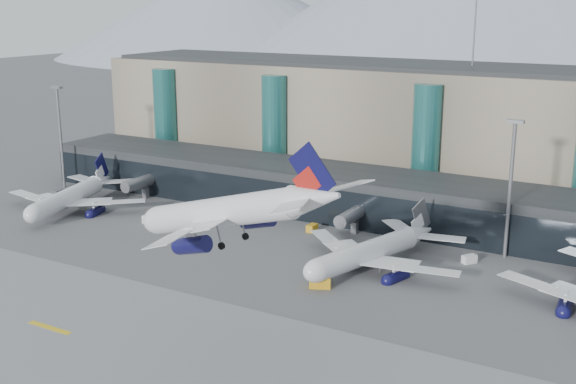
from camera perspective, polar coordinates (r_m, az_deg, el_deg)
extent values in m
plane|color=#515154|center=(109.54, -5.20, -9.94)|extent=(900.00, 900.00, 0.00)
cube|color=slate|center=(98.94, -10.28, -12.99)|extent=(400.00, 40.00, 0.04)
cube|color=gold|center=(111.76, -18.32, -10.13)|extent=(8.00, 1.00, 0.02)
cube|color=black|center=(156.01, 6.99, -0.42)|extent=(170.00, 18.00, 10.00)
cube|color=black|center=(148.40, 5.64, -1.58)|extent=(170.00, 0.40, 8.00)
cylinder|color=slate|center=(175.57, -11.24, 0.86)|extent=(2.80, 14.00, 2.80)
cube|color=slate|center=(176.30, -11.19, -0.09)|extent=(1.20, 1.20, 2.40)
cylinder|color=slate|center=(146.51, 5.30, -1.71)|extent=(2.80, 14.00, 2.80)
cube|color=slate|center=(147.39, 5.28, -2.83)|extent=(1.20, 1.20, 2.40)
cube|color=gray|center=(192.49, 3.94, 5.61)|extent=(130.00, 30.00, 30.00)
cube|color=black|center=(190.62, 4.02, 10.22)|extent=(123.50, 28.00, 1.00)
cylinder|color=#256968|center=(203.35, -9.63, 5.65)|extent=(6.40, 6.40, 28.00)
cylinder|color=#256968|center=(183.43, -1.08, 4.87)|extent=(6.40, 6.40, 28.00)
cylinder|color=#256968|center=(166.85, 10.82, 3.60)|extent=(6.40, 6.40, 28.00)
cylinder|color=slate|center=(177.78, 14.50, 11.88)|extent=(0.40, 0.40, 16.00)
cone|color=gray|center=(559.96, -4.97, 13.97)|extent=(320.00, 320.00, 75.00)
cylinder|color=slate|center=(189.60, -17.52, 4.05)|extent=(0.70, 0.70, 25.00)
cube|color=slate|center=(187.77, -17.82, 7.88)|extent=(3.00, 1.20, 0.60)
cylinder|color=slate|center=(136.18, 17.12, 0.02)|extent=(0.70, 0.70, 25.00)
cube|color=slate|center=(133.62, 17.54, 5.33)|extent=(3.00, 1.20, 0.60)
cylinder|color=silver|center=(89.20, -4.52, -0.75)|extent=(23.35, 6.50, 3.82)
ellipsoid|color=silver|center=(96.92, -9.69, 0.35)|extent=(5.76, 4.42, 3.82)
cone|color=silver|center=(80.56, 3.48, -2.31)|extent=(6.99, 4.57, 3.82)
cube|color=silver|center=(82.49, -7.39, -2.59)|extent=(10.49, 17.40, 0.19)
cylinder|color=#0E0D3D|center=(85.31, -7.08, -3.36)|extent=(4.83, 2.63, 2.10)
cube|color=silver|center=(76.85, 1.60, -2.99)|extent=(6.18, 9.18, 0.15)
cube|color=silver|center=(94.54, -0.49, -0.20)|extent=(13.43, 16.96, 0.19)
cylinder|color=#0E0D3D|center=(94.33, -1.85, -1.47)|extent=(4.83, 2.63, 2.10)
cube|color=silver|center=(84.26, 5.20, -1.43)|extent=(7.59, 8.92, 0.15)
cube|color=#0E0D3D|center=(79.54, 3.72, -0.24)|extent=(5.70, 0.90, 6.73)
cube|color=#A81C14|center=(80.37, 3.11, -0.92)|extent=(3.82, 0.71, 3.68)
cylinder|color=slate|center=(95.18, -8.17, -1.41)|extent=(0.16, 0.16, 3.06)
cylinder|color=black|center=(95.56, -8.15, -2.18)|extent=(0.70, 0.32, 0.68)
cylinder|color=black|center=(88.04, -4.96, -3.57)|extent=(0.91, 0.44, 0.87)
cylinder|color=black|center=(91.35, -3.07, -2.85)|extent=(0.91, 0.44, 0.87)
cylinder|color=silver|center=(169.48, -16.72, 0.13)|extent=(10.42, 24.90, 4.09)
ellipsoid|color=silver|center=(159.46, -18.98, -0.97)|extent=(5.45, 6.60, 4.09)
cone|color=silver|center=(182.74, -14.19, 1.42)|extent=(5.80, 7.88, 4.09)
cube|color=silver|center=(166.81, -13.80, -0.14)|extent=(17.34, 15.96, 0.20)
cylinder|color=#0E0D3D|center=(167.16, -14.62, -0.90)|extent=(3.47, 5.35, 2.25)
cube|color=silver|center=(180.41, -12.82, 1.40)|extent=(9.10, 8.85, 0.16)
cube|color=silver|center=(175.73, -18.88, 0.24)|extent=(18.40, 8.91, 0.20)
cylinder|color=#0E0D3D|center=(173.97, -18.49, -0.58)|extent=(3.47, 5.35, 2.25)
cube|color=silver|center=(185.09, -15.54, 1.56)|extent=(9.72, 5.47, 0.16)
cube|color=#0E0D3D|center=(182.33, -14.20, 2.44)|extent=(1.84, 5.96, 7.20)
cube|color=silver|center=(181.69, -14.34, 1.99)|extent=(1.35, 4.02, 3.94)
cylinder|color=slate|center=(163.13, -18.20, -1.53)|extent=(0.17, 0.17, 3.27)
cylinder|color=black|center=(163.52, -18.16, -2.01)|extent=(0.44, 0.77, 0.73)
cylinder|color=black|center=(170.17, -15.73, -1.17)|extent=(0.60, 1.00, 0.93)
cylinder|color=black|center=(172.65, -17.14, -1.05)|extent=(0.60, 1.00, 0.93)
cylinder|color=silver|center=(128.27, 6.80, -4.07)|extent=(10.77, 24.30, 4.00)
ellipsoid|color=silver|center=(119.70, 3.08, -5.38)|extent=(5.44, 6.52, 4.00)
cone|color=silver|center=(140.00, 10.88, -2.52)|extent=(5.82, 7.76, 4.00)
cube|color=silver|center=(124.84, 10.36, -5.07)|extent=(17.93, 8.31, 0.20)
cylinder|color=#0E0D3D|center=(125.64, 9.18, -5.88)|extent=(3.50, 5.26, 2.20)
cube|color=silver|center=(137.35, 12.52, -2.86)|extent=(9.48, 5.15, 0.16)
cube|color=silver|center=(135.04, 4.45, -3.32)|extent=(16.79, 15.86, 0.20)
cylinder|color=#0E0D3D|center=(133.42, 4.69, -4.48)|extent=(3.50, 5.26, 2.20)
cube|color=silver|center=(142.65, 9.32, -2.03)|extent=(8.81, 8.76, 0.16)
cube|color=slate|center=(139.36, 11.03, -1.23)|extent=(1.95, 5.80, 7.05)
cube|color=silver|center=(138.88, 10.76, -1.79)|extent=(1.42, 3.91, 3.85)
cylinder|color=slate|center=(123.11, 4.23, -6.11)|extent=(0.16, 0.16, 3.20)
cylinder|color=black|center=(123.62, 4.22, -6.72)|extent=(0.45, 0.75, 0.71)
cylinder|color=black|center=(128.97, 7.87, -5.89)|extent=(0.60, 0.98, 0.91)
cylinder|color=black|center=(131.80, 6.24, -5.37)|extent=(0.60, 0.98, 0.91)
cube|color=silver|center=(121.94, 20.35, -6.17)|extent=(19.23, 12.45, 0.21)
cylinder|color=#0E0D3D|center=(121.19, 21.21, -7.48)|extent=(2.63, 5.23, 2.33)
cube|color=silver|center=(156.24, -10.87, -2.15)|extent=(3.02, 1.78, 1.67)
cube|color=#CB9117|center=(148.27, 1.91, -2.85)|extent=(1.62, 2.58, 1.47)
cube|color=#47484C|center=(128.83, 3.69, -5.60)|extent=(3.50, 2.88, 1.72)
cube|color=silver|center=(134.72, 14.14, -5.16)|extent=(2.64, 2.95, 1.50)
cube|color=#47484C|center=(182.75, -17.69, -0.09)|extent=(2.05, 3.36, 1.78)
cube|color=#CB9117|center=(119.97, 2.54, -7.12)|extent=(3.93, 3.14, 1.92)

